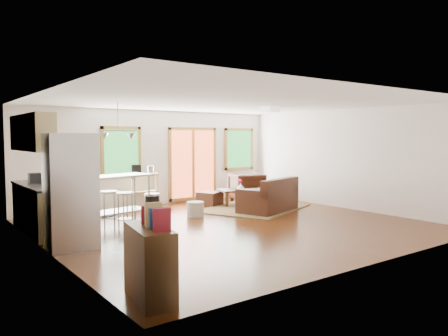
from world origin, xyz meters
TOP-DOWN VIEW (x-y plane):
  - floor at (0.00, 0.00)m, footprint 7.50×7.00m
  - ceiling at (0.00, 0.00)m, footprint 7.50×7.00m
  - back_wall at (0.00, 3.51)m, footprint 7.50×0.02m
  - left_wall at (-3.76, 0.00)m, footprint 0.02×7.00m
  - right_wall at (3.76, 0.00)m, footprint 0.02×7.00m
  - front_wall at (0.00, -3.51)m, footprint 7.50×0.02m
  - window_left at (-1.00, 3.46)m, footprint 1.10×0.05m
  - french_doors at (1.20, 3.46)m, footprint 1.60×0.05m
  - window_right at (2.90, 3.46)m, footprint 1.10×0.05m
  - rug at (1.77, 1.38)m, footprint 3.31×2.98m
  - loveseat at (1.76, 0.78)m, footprint 1.80×1.36m
  - coffee_table at (1.81, 2.05)m, footprint 1.24×0.93m
  - armchair at (2.45, 2.54)m, footprint 1.08×1.04m
  - ottoman at (1.14, 2.51)m, footprint 0.73×0.73m
  - pouf at (-0.10, 1.31)m, footprint 0.49×0.49m
  - vase at (1.84, 2.04)m, footprint 0.23×0.23m
  - book at (2.31, 1.64)m, footprint 0.20×0.06m
  - cabinets at (-3.49, 1.70)m, footprint 0.64×2.24m
  - refrigerator at (-3.33, 0.09)m, footprint 0.84×0.80m
  - island at (-2.02, 1.53)m, footprint 1.77×1.01m
  - cup at (-1.54, 1.56)m, footprint 0.14×0.11m
  - bar_stool_a at (-2.24, 1.19)m, footprint 0.47×0.47m
  - bar_stool_b at (-2.04, 0.85)m, footprint 0.40×0.40m
  - trash_can at (-1.15, 1.44)m, footprint 0.34×0.34m
  - kitchen_cart at (-0.47, 3.34)m, footprint 0.85×0.66m
  - bookshelf at (-3.35, -2.83)m, footprint 0.54×1.00m
  - ceiling_flush at (1.60, 0.60)m, footprint 0.35×0.35m
  - pendant_light at (-1.90, 1.50)m, footprint 0.80×0.18m

SIDE VIEW (x-z plane):
  - floor at x=0.00m, z-range -0.02..0.00m
  - rug at x=1.77m, z-range 0.00..0.03m
  - pouf at x=-0.10m, z-range 0.00..0.35m
  - ottoman at x=1.14m, z-range 0.00..0.37m
  - trash_can at x=-1.15m, z-range 0.00..0.62m
  - loveseat at x=1.76m, z-range -0.09..0.76m
  - coffee_table at x=1.81m, z-range 0.16..0.60m
  - bookshelf at x=-3.35m, z-range -0.12..1.00m
  - armchair at x=2.45m, z-range 0.00..0.90m
  - vase at x=1.84m, z-range 0.36..0.68m
  - book at x=2.31m, z-range 0.40..0.67m
  - bar_stool_b at x=-2.04m, z-range 0.19..0.96m
  - bar_stool_a at x=-2.24m, z-range 0.19..0.96m
  - island at x=-2.02m, z-range 0.20..1.26m
  - kitchen_cart at x=-0.47m, z-range 0.21..1.35m
  - cabinets at x=-3.49m, z-range -0.22..2.08m
  - refrigerator at x=-3.33m, z-range 0.00..1.93m
  - cup at x=-1.54m, z-range 0.95..1.08m
  - french_doors at x=1.20m, z-range 0.05..2.15m
  - back_wall at x=0.00m, z-range 0.00..2.60m
  - left_wall at x=-3.76m, z-range 0.00..2.60m
  - right_wall at x=3.76m, z-range 0.00..2.60m
  - front_wall at x=0.00m, z-range 0.00..2.60m
  - window_left at x=-1.00m, z-range 0.85..2.15m
  - window_right at x=2.90m, z-range 0.85..2.15m
  - pendant_light at x=-1.90m, z-range 1.50..2.29m
  - ceiling_flush at x=1.60m, z-range 2.47..2.59m
  - ceiling at x=0.00m, z-range 2.60..2.62m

